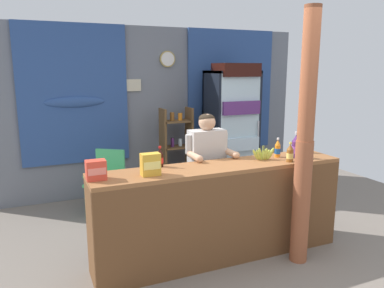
% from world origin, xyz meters
% --- Properties ---
extents(ground_plane, '(7.40, 7.40, 0.00)m').
position_xyz_m(ground_plane, '(0.00, 1.14, 0.00)').
color(ground_plane, slate).
extents(back_wall_curtained, '(5.00, 0.22, 2.59)m').
position_xyz_m(back_wall_curtained, '(0.01, 2.89, 1.34)').
color(back_wall_curtained, slate).
rests_on(back_wall_curtained, ground).
extents(stall_counter, '(2.66, 0.50, 1.00)m').
position_xyz_m(stall_counter, '(-0.11, 0.32, 0.60)').
color(stall_counter, '#935B33').
rests_on(stall_counter, ground).
extents(timber_post, '(0.20, 0.18, 2.53)m').
position_xyz_m(timber_post, '(0.60, 0.02, 1.21)').
color(timber_post, '#995133').
rests_on(timber_post, ground).
extents(drink_fridge, '(0.75, 0.62, 2.04)m').
position_xyz_m(drink_fridge, '(1.07, 2.30, 1.11)').
color(drink_fridge, black).
rests_on(drink_fridge, ground).
extents(bottle_shelf_rack, '(0.48, 0.28, 1.36)m').
position_xyz_m(bottle_shelf_rack, '(0.21, 2.53, 0.71)').
color(bottle_shelf_rack, brown).
rests_on(bottle_shelf_rack, ground).
extents(plastic_lawn_chair, '(0.61, 0.61, 0.86)m').
position_xyz_m(plastic_lawn_chair, '(-0.95, 2.16, 0.49)').
color(plastic_lawn_chair, '#4CC675').
rests_on(plastic_lawn_chair, ground).
extents(shopkeeper, '(0.52, 0.42, 1.47)m').
position_xyz_m(shopkeeper, '(-0.05, 0.87, 0.93)').
color(shopkeeper, '#28282D').
rests_on(shopkeeper, ground).
extents(soda_bottle_grape_soda, '(0.10, 0.10, 0.29)m').
position_xyz_m(soda_bottle_grape_soda, '(0.80, 0.39, 1.12)').
color(soda_bottle_grape_soda, '#56286B').
rests_on(soda_bottle_grape_soda, stall_counter).
extents(soda_bottle_orange_soda, '(0.06, 0.06, 0.22)m').
position_xyz_m(soda_bottle_orange_soda, '(0.63, 0.49, 1.09)').
color(soda_bottle_orange_soda, orange).
rests_on(soda_bottle_orange_soda, stall_counter).
extents(soda_bottle_iced_tea, '(0.07, 0.07, 0.21)m').
position_xyz_m(soda_bottle_iced_tea, '(0.62, 0.27, 1.08)').
color(soda_bottle_iced_tea, brown).
rests_on(soda_bottle_iced_tea, stall_counter).
extents(soda_bottle_water, '(0.06, 0.06, 0.26)m').
position_xyz_m(soda_bottle_water, '(1.03, 0.58, 1.11)').
color(soda_bottle_water, silver).
rests_on(soda_bottle_water, stall_counter).
extents(soda_bottle_cola, '(0.07, 0.07, 0.21)m').
position_xyz_m(soda_bottle_cola, '(-0.69, 0.61, 1.09)').
color(soda_bottle_cola, black).
rests_on(soda_bottle_cola, stall_counter).
extents(snack_box_crackers, '(0.17, 0.12, 0.18)m').
position_xyz_m(snack_box_crackers, '(-1.35, 0.41, 1.08)').
color(snack_box_crackers, '#E5422D').
rests_on(snack_box_crackers, stall_counter).
extents(snack_box_choco_powder, '(0.17, 0.11, 0.21)m').
position_xyz_m(snack_box_choco_powder, '(-0.87, 0.36, 1.10)').
color(snack_box_choco_powder, gold).
rests_on(snack_box_choco_powder, stall_counter).
extents(banana_bunch, '(0.28, 0.07, 0.16)m').
position_xyz_m(banana_bunch, '(0.42, 0.45, 1.06)').
color(banana_bunch, '#B7C647').
rests_on(banana_bunch, stall_counter).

